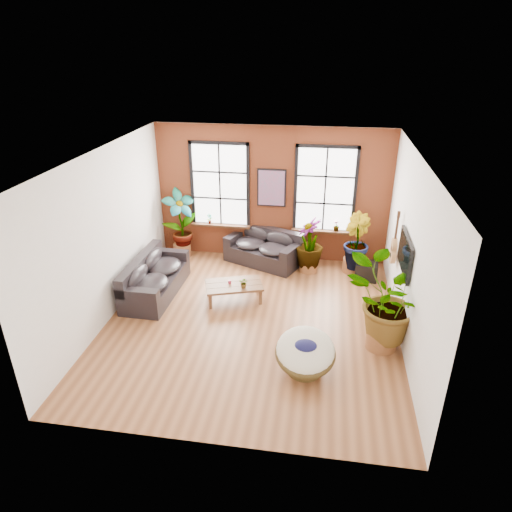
{
  "coord_description": "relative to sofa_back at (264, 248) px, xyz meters",
  "views": [
    {
      "loc": [
        1.33,
        -7.95,
        5.4
      ],
      "look_at": [
        0.0,
        0.6,
        1.25
      ],
      "focal_mm": 32.0,
      "sensor_mm": 36.0,
      "label": 1
    }
  ],
  "objects": [
    {
      "name": "media_box",
      "position": [
        2.61,
        -0.57,
        -0.18
      ],
      "size": [
        0.57,
        0.49,
        0.44
      ],
      "rotation": [
        0.0,
        0.0,
        -0.1
      ],
      "color": "black",
      "rests_on": "ground"
    },
    {
      "name": "floor_plant_back_left",
      "position": [
        -2.25,
        0.03,
        0.61
      ],
      "size": [
        1.09,
        1.05,
        1.72
      ],
      "primitive_type": "imported",
      "rotation": [
        0.0,
        0.0,
        0.68
      ],
      "color": "#134714",
      "rests_on": "ground"
    },
    {
      "name": "tv_wall_unit",
      "position": [
        3.06,
        -2.27,
        1.14
      ],
      "size": [
        0.13,
        1.86,
        1.2
      ],
      "color": "black",
      "rests_on": "room"
    },
    {
      "name": "floor_plant_mid",
      "position": [
        1.17,
        -0.32,
        0.37
      ],
      "size": [
        0.83,
        0.83,
        1.27
      ],
      "primitive_type": "imported",
      "rotation": [
        0.0,
        0.0,
        4.9
      ],
      "color": "#134714",
      "rests_on": "ground"
    },
    {
      "name": "pot_right_wall",
      "position": [
        2.73,
        -3.33,
        -0.19
      ],
      "size": [
        0.65,
        0.65,
        0.43
      ],
      "rotation": [
        0.0,
        0.0,
        0.12
      ],
      "color": "brown",
      "rests_on": "ground"
    },
    {
      "name": "coffee_table",
      "position": [
        -0.41,
        -2.04,
        -0.04
      ],
      "size": [
        1.42,
        1.08,
        0.48
      ],
      "rotation": [
        0.0,
        0.0,
        0.32
      ],
      "color": "brown",
      "rests_on": "ground"
    },
    {
      "name": "pot_mid",
      "position": [
        1.18,
        -0.35,
        -0.24
      ],
      "size": [
        0.48,
        0.48,
        0.32
      ],
      "rotation": [
        0.0,
        0.0,
        0.09
      ],
      "color": "brown",
      "rests_on": "ground"
    },
    {
      "name": "floor_plant_back_right",
      "position": [
        2.3,
        -0.22,
        0.45
      ],
      "size": [
        0.85,
        0.93,
        1.39
      ],
      "primitive_type": "imported",
      "rotation": [
        0.0,
        0.0,
        1.93
      ],
      "color": "#134714",
      "rests_on": "ground"
    },
    {
      "name": "sill_plant_left",
      "position": [
        -1.52,
        0.26,
        0.64
      ],
      "size": [
        0.17,
        0.17,
        0.27
      ],
      "primitive_type": "imported",
      "rotation": [
        0.0,
        0.0,
        0.79
      ],
      "color": "#134714",
      "rests_on": "room"
    },
    {
      "name": "sofa_left",
      "position": [
        -2.31,
        -2.03,
        -0.0
      ],
      "size": [
        0.98,
        2.23,
        0.87
      ],
      "rotation": [
        0.0,
        0.0,
        1.55
      ],
      "color": "black",
      "rests_on": "ground"
    },
    {
      "name": "table_plant",
      "position": [
        -0.16,
        -2.16,
        0.12
      ],
      "size": [
        0.24,
        0.22,
        0.24
      ],
      "primitive_type": "imported",
      "rotation": [
        0.0,
        0.0,
        -0.19
      ],
      "color": "#134714",
      "rests_on": "coffee_table"
    },
    {
      "name": "pot_back_left",
      "position": [
        -2.27,
        0.04,
        -0.23
      ],
      "size": [
        0.55,
        0.55,
        0.34
      ],
      "rotation": [
        0.0,
        0.0,
        0.18
      ],
      "color": "brown",
      "rests_on": "ground"
    },
    {
      "name": "sofa_back",
      "position": [
        0.0,
        0.0,
        0.0
      ],
      "size": [
        2.14,
        1.62,
        0.88
      ],
      "rotation": [
        0.0,
        0.0,
        -0.41
      ],
      "color": "black",
      "rests_on": "ground"
    },
    {
      "name": "room",
      "position": [
        0.13,
        -2.72,
        1.35
      ],
      "size": [
        6.04,
        6.54,
        3.54
      ],
      "color": "brown",
      "rests_on": "ground"
    },
    {
      "name": "floor_plant_right_wall",
      "position": [
        2.73,
        -3.33,
        0.58
      ],
      "size": [
        1.72,
        1.57,
        1.64
      ],
      "primitive_type": "imported",
      "rotation": [
        0.0,
        0.0,
        3.36
      ],
      "color": "#134714",
      "rests_on": "ground"
    },
    {
      "name": "pot_back_right",
      "position": [
        2.29,
        -0.2,
        -0.22
      ],
      "size": [
        0.62,
        0.62,
        0.35
      ],
      "rotation": [
        0.0,
        0.0,
        -0.31
      ],
      "color": "brown",
      "rests_on": "ground"
    },
    {
      "name": "papasan_chair",
      "position": [
        1.32,
        -4.29,
        0.01
      ],
      "size": [
        1.12,
        1.14,
        0.8
      ],
      "rotation": [
        0.0,
        0.0,
        0.05
      ],
      "color": "#4B3B1A",
      "rests_on": "ground"
    },
    {
      "name": "poster",
      "position": [
        0.13,
        0.31,
        1.55
      ],
      "size": [
        0.74,
        0.06,
        0.98
      ],
      "color": "black",
      "rests_on": "room"
    },
    {
      "name": "sill_plant_right",
      "position": [
        1.83,
        0.26,
        0.64
      ],
      "size": [
        0.19,
        0.19,
        0.27
      ],
      "primitive_type": "imported",
      "rotation": [
        0.0,
        0.0,
        3.49
      ],
      "color": "#134714",
      "rests_on": "room"
    }
  ]
}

